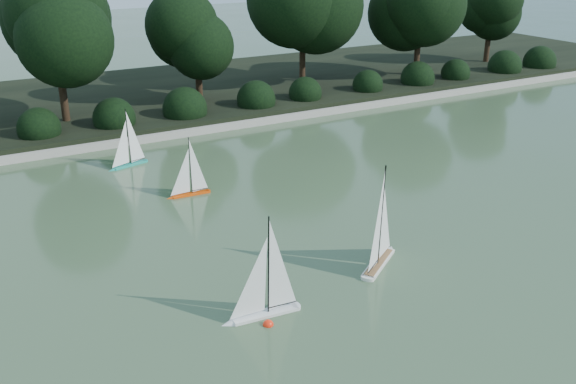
{
  "coord_description": "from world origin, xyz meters",
  "views": [
    {
      "loc": [
        -6.01,
        -6.35,
        4.9
      ],
      "look_at": [
        -0.88,
        2.71,
        0.7
      ],
      "focal_mm": 40.0,
      "sensor_mm": 36.0,
      "label": 1
    }
  ],
  "objects": [
    {
      "name": "far_bank",
      "position": [
        0.0,
        13.0,
        0.15
      ],
      "size": [
        40.0,
        8.0,
        0.3
      ],
      "primitive_type": "cube",
      "color": "black",
      "rests_on": "ground"
    },
    {
      "name": "sailboat_white_b",
      "position": [
        -0.22,
        0.86,
        0.28
      ],
      "size": [
        1.18,
        0.89,
        1.81
      ],
      "color": "silver",
      "rests_on": "ground"
    },
    {
      "name": "tree_line",
      "position": [
        1.23,
        11.44,
        2.64
      ],
      "size": [
        26.31,
        3.93,
        4.39
      ],
      "color": "black",
      "rests_on": "ground"
    },
    {
      "name": "race_buoy",
      "position": [
        -2.62,
        0.17,
        0.0
      ],
      "size": [
        0.15,
        0.15,
        0.15
      ],
      "primitive_type": "sphere",
      "color": "#FF270D",
      "rests_on": "ground"
    },
    {
      "name": "pond_coping",
      "position": [
        0.0,
        9.0,
        0.09
      ],
      "size": [
        40.0,
        0.35,
        0.18
      ],
      "primitive_type": "cube",
      "color": "gray",
      "rests_on": "ground"
    },
    {
      "name": "sailboat_orange",
      "position": [
        -1.88,
        5.06,
        0.2
      ],
      "size": [
        0.94,
        0.19,
        1.28
      ],
      "color": "#E94509",
      "rests_on": "ground"
    },
    {
      "name": "shrub_hedge",
      "position": [
        0.0,
        9.9,
        0.45
      ],
      "size": [
        29.1,
        1.1,
        1.1
      ],
      "color": "black",
      "rests_on": "ground"
    },
    {
      "name": "sailboat_teal",
      "position": [
        -2.44,
        7.38,
        0.22
      ],
      "size": [
        1.01,
        0.42,
        1.39
      ],
      "color": "teal",
      "rests_on": "ground"
    },
    {
      "name": "ground",
      "position": [
        0.0,
        0.0,
        0.0
      ],
      "size": [
        80.0,
        80.0,
        0.0
      ],
      "primitive_type": "plane",
      "color": "#354A2C",
      "rests_on": "ground"
    },
    {
      "name": "sailboat_white_a",
      "position": [
        -2.64,
        0.41,
        0.25
      ],
      "size": [
        1.18,
        0.28,
        1.61
      ],
      "color": "silver",
      "rests_on": "ground"
    }
  ]
}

